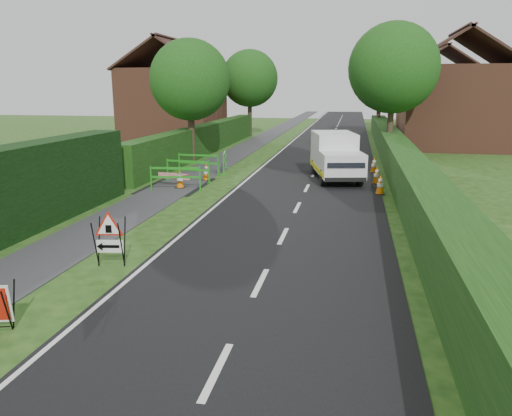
{
  "coord_description": "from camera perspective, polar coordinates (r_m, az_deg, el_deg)",
  "views": [
    {
      "loc": [
        4.33,
        -8.84,
        4.09
      ],
      "look_at": [
        1.68,
        4.72,
        0.74
      ],
      "focal_mm": 35.0,
      "sensor_mm": 36.0,
      "label": 1
    }
  ],
  "objects": [
    {
      "name": "traffic_cone_2",
      "position": [
        25.23,
        13.34,
        4.83
      ],
      "size": [
        0.38,
        0.38,
        0.79
      ],
      "color": "black",
      "rests_on": "ground"
    },
    {
      "name": "traffic_cone_3",
      "position": [
        20.99,
        -8.69,
        3.32
      ],
      "size": [
        0.38,
        0.38,
        0.79
      ],
      "color": "black",
      "rests_on": "ground"
    },
    {
      "name": "hatchback_car",
      "position": [
        36.93,
        8.27,
        7.96
      ],
      "size": [
        1.78,
        3.31,
        1.07
      ],
      "primitive_type": "imported",
      "rotation": [
        0.0,
        0.0,
        -0.17
      ],
      "color": "silver",
      "rests_on": "ground"
    },
    {
      "name": "hedge_east",
      "position": [
        25.27,
        15.89,
        3.78
      ],
      "size": [
        1.2,
        50.0,
        1.5
      ],
      "primitive_type": "cube",
      "color": "#14380F",
      "rests_on": "ground"
    },
    {
      "name": "works_van",
      "position": [
        22.97,
        9.1,
        5.96
      ],
      "size": [
        2.68,
        4.8,
        2.07
      ],
      "rotation": [
        0.0,
        0.0,
        0.21
      ],
      "color": "silver",
      "rests_on": "ground"
    },
    {
      "name": "tree_fw",
      "position": [
        43.77,
        -0.72,
        14.58
      ],
      "size": [
        4.8,
        4.8,
        7.24
      ],
      "color": "#2D2116",
      "rests_on": "ground"
    },
    {
      "name": "house_west",
      "position": [
        41.42,
        -9.37,
        11.79
      ],
      "size": [
        7.5,
        7.4,
        7.88
      ],
      "color": "brown",
      "rests_on": "ground"
    },
    {
      "name": "road_surface",
      "position": [
        44.07,
        8.74,
        8.14
      ],
      "size": [
        6.0,
        90.0,
        0.02
      ],
      "primitive_type": "cube",
      "color": "black",
      "rests_on": "ground"
    },
    {
      "name": "traffic_cone_0",
      "position": [
        20.11,
        14.01,
        2.62
      ],
      "size": [
        0.38,
        0.38,
        0.79
      ],
      "color": "black",
      "rests_on": "ground"
    },
    {
      "name": "triangle_sign",
      "position": [
        12.01,
        -16.59,
        -2.95
      ],
      "size": [
        0.89,
        0.89,
        1.12
      ],
      "rotation": [
        0.0,
        0.0,
        0.17
      ],
      "color": "black",
      "rests_on": "ground"
    },
    {
      "name": "house_east_a",
      "position": [
        37.46,
        21.74,
        10.85
      ],
      "size": [
        7.5,
        7.4,
        7.88
      ],
      "color": "brown",
      "rests_on": "ground"
    },
    {
      "name": "redwhite_plank",
      "position": [
        21.42,
        -9.33,
        2.44
      ],
      "size": [
        1.48,
        0.31,
        0.25
      ],
      "primitive_type": "cube",
      "rotation": [
        0.0,
        0.0,
        -0.18
      ],
      "color": "red",
      "rests_on": "ground"
    },
    {
      "name": "hedge_west_far",
      "position": [
        32.48,
        -5.74,
        6.32
      ],
      "size": [
        1.0,
        24.0,
        1.8
      ],
      "primitive_type": "cube",
      "color": "#14380F",
      "rests_on": "ground"
    },
    {
      "name": "traffic_cone_1",
      "position": [
        22.3,
        13.63,
        3.69
      ],
      "size": [
        0.38,
        0.38,
        0.79
      ],
      "color": "black",
      "rests_on": "ground"
    },
    {
      "name": "ped_barrier_3",
      "position": [
        24.98,
        -3.61,
        5.63
      ],
      "size": [
        0.75,
        2.09,
        1.0
      ],
      "rotation": [
        0.0,
        0.0,
        1.77
      ],
      "color": "#1D8918",
      "rests_on": "ground"
    },
    {
      "name": "traffic_cone_4",
      "position": [
        22.58,
        -5.69,
        4.13
      ],
      "size": [
        0.38,
        0.38,
        0.79
      ],
      "color": "black",
      "rests_on": "ground"
    },
    {
      "name": "house_east_b",
      "position": [
        51.43,
        20.07,
        11.48
      ],
      "size": [
        7.5,
        7.4,
        7.88
      ],
      "color": "brown",
      "rests_on": "ground"
    },
    {
      "name": "ped_barrier_0",
      "position": [
        20.49,
        -9.21,
        3.73
      ],
      "size": [
        2.09,
        0.67,
        1.0
      ],
      "rotation": [
        0.0,
        0.0,
        0.16
      ],
      "color": "#1D8918",
      "rests_on": "ground"
    },
    {
      "name": "ground",
      "position": [
        10.66,
        -14.05,
        -9.36
      ],
      "size": [
        120.0,
        120.0,
        0.0
      ],
      "primitive_type": "plane",
      "color": "#1A3F12",
      "rests_on": "ground"
    },
    {
      "name": "ped_barrier_1",
      "position": [
        22.29,
        -7.79,
        4.57
      ],
      "size": [
        2.09,
        0.57,
        1.0
      ],
      "rotation": [
        0.0,
        0.0,
        -0.11
      ],
      "color": "#1D8918",
      "rests_on": "ground"
    },
    {
      "name": "tree_nw",
      "position": [
        28.29,
        -7.56,
        14.3
      ],
      "size": [
        4.4,
        4.4,
        6.7
      ],
      "color": "#2D2116",
      "rests_on": "ground"
    },
    {
      "name": "tree_fe",
      "position": [
        46.89,
        14.0,
        13.39
      ],
      "size": [
        4.2,
        4.2,
        6.33
      ],
      "color": "#2D2116",
      "rests_on": "ground"
    },
    {
      "name": "tree_ne",
      "position": [
        30.93,
        15.46,
        15.16
      ],
      "size": [
        5.2,
        5.2,
        7.79
      ],
      "color": "#2D2116",
      "rests_on": "ground"
    },
    {
      "name": "footpath",
      "position": [
        44.64,
        1.6,
        8.36
      ],
      "size": [
        2.0,
        90.0,
        0.02
      ],
      "primitive_type": "cube",
      "color": "#2D2D30",
      "rests_on": "ground"
    },
    {
      "name": "ped_barrier_2",
      "position": [
        24.26,
        -6.6,
        5.33
      ],
      "size": [
        2.08,
        0.46,
        1.0
      ],
      "rotation": [
        0.0,
        0.0,
        -0.05
      ],
      "color": "#1D8918",
      "rests_on": "ground"
    }
  ]
}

